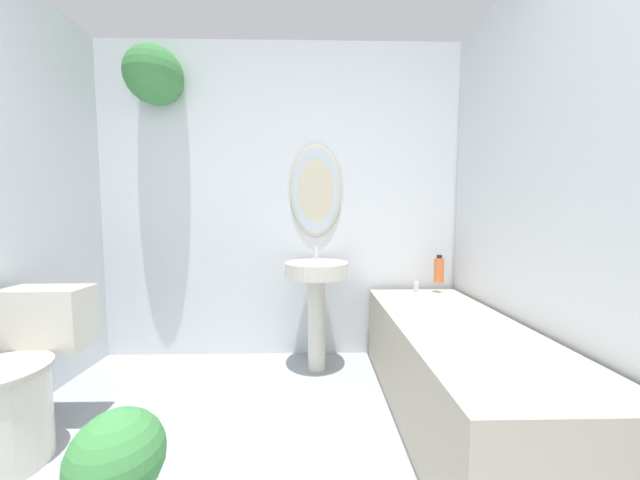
{
  "coord_description": "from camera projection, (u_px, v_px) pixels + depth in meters",
  "views": [
    {
      "loc": [
        0.25,
        -0.19,
        1.09
      ],
      "look_at": [
        0.28,
        1.42,
        0.97
      ],
      "focal_mm": 18.0,
      "sensor_mm": 36.0,
      "label": 1
    }
  ],
  "objects": [
    {
      "name": "toilet",
      "position": [
        15.0,
        386.0,
        1.45
      ],
      "size": [
        0.4,
        0.57,
        0.73
      ],
      "color": "beige",
      "rests_on": "ground_plane"
    },
    {
      "name": "pedestal_sink",
      "position": [
        316.0,
        288.0,
        2.26
      ],
      "size": [
        0.44,
        0.44,
        0.87
      ],
      "color": "beige",
      "rests_on": "ground_plane"
    },
    {
      "name": "wall_right",
      "position": [
        584.0,
        190.0,
        1.35
      ],
      "size": [
        0.06,
        2.41,
        2.4
      ],
      "color": "silver",
      "rests_on": "ground_plane"
    },
    {
      "name": "wall_back",
      "position": [
        266.0,
        186.0,
        2.46
      ],
      "size": [
        2.85,
        0.4,
        2.4
      ],
      "color": "silver",
      "rests_on": "ground_plane"
    },
    {
      "name": "shampoo_bottle",
      "position": [
        439.0,
        270.0,
        2.36
      ],
      "size": [
        0.07,
        0.07,
        0.2
      ],
      "color": "#DB6633",
      "rests_on": "bathtub"
    },
    {
      "name": "potted_plant",
      "position": [
        118.0,
        465.0,
        1.09
      ],
      "size": [
        0.31,
        0.31,
        0.43
      ],
      "color": "silver",
      "rests_on": "ground_plane"
    },
    {
      "name": "bathtub",
      "position": [
        457.0,
        369.0,
        1.71
      ],
      "size": [
        0.66,
        1.6,
        0.61
      ],
      "color": "#B2A893",
      "rests_on": "ground_plane"
    }
  ]
}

